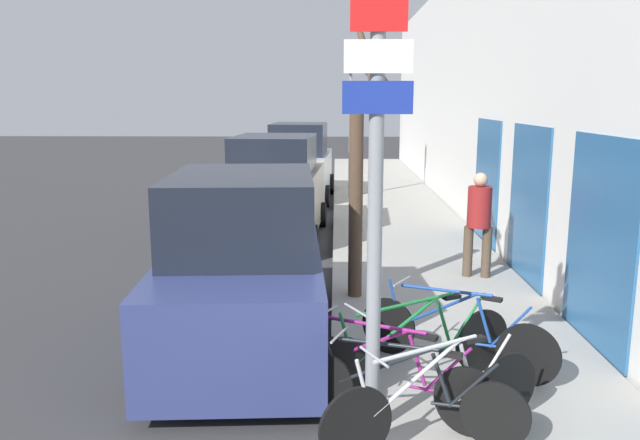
{
  "coord_description": "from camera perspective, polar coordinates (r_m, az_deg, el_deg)",
  "views": [
    {
      "loc": [
        1.04,
        -1.45,
        3.13
      ],
      "look_at": [
        0.86,
        6.0,
        1.68
      ],
      "focal_mm": 35.0,
      "sensor_mm": 36.0,
      "label": 1
    }
  ],
  "objects": [
    {
      "name": "parked_car_2",
      "position": [
        19.55,
        -1.87,
        5.0
      ],
      "size": [
        2.15,
        4.47,
        2.39
      ],
      "rotation": [
        0.0,
        0.0,
        -0.04
      ],
      "color": "#B2B7BC",
      "rests_on": "ground"
    },
    {
      "name": "bicycle_4",
      "position": [
        7.22,
        12.17,
        -10.21
      ],
      "size": [
        2.0,
        1.19,
        0.93
      ],
      "rotation": [
        0.0,
        0.0,
        1.04
      ],
      "color": "black",
      "rests_on": "sidewalk_curb"
    },
    {
      "name": "bicycle_0",
      "position": [
        5.77,
        10.58,
        -15.81
      ],
      "size": [
        2.05,
        1.06,
        0.93
      ],
      "rotation": [
        0.0,
        0.0,
        2.04
      ],
      "color": "black",
      "rests_on": "sidewalk_curb"
    },
    {
      "name": "street_tree",
      "position": [
        9.3,
        3.67,
        4.03
      ],
      "size": [
        0.92,
        1.64,
        4.06
      ],
      "color": "#4C3828",
      "rests_on": "sidewalk_curb"
    },
    {
      "name": "signpost",
      "position": [
        5.32,
        5.08,
        1.54
      ],
      "size": [
        0.58,
        0.15,
        3.91
      ],
      "color": "gray",
      "rests_on": "sidewalk_curb"
    },
    {
      "name": "sidewalk_curb",
      "position": [
        15.83,
        7.05,
        -0.18
      ],
      "size": [
        3.2,
        32.0,
        0.15
      ],
      "color": "#9E9B93",
      "rests_on": "ground"
    },
    {
      "name": "traffic_light",
      "position": [
        19.07,
        2.83,
        10.73
      ],
      "size": [
        0.2,
        0.3,
        4.5
      ],
      "color": "gray",
      "rests_on": "sidewalk_curb"
    },
    {
      "name": "pedestrian_near",
      "position": [
        10.77,
        14.32,
        0.24
      ],
      "size": [
        0.46,
        0.4,
        1.78
      ],
      "rotation": [
        0.0,
        0.0,
        -0.2
      ],
      "color": "#4C3D2D",
      "rests_on": "sidewalk_curb"
    },
    {
      "name": "parked_car_1",
      "position": [
        14.04,
        -4.07,
        2.55
      ],
      "size": [
        2.24,
        4.6,
        2.34
      ],
      "rotation": [
        0.0,
        0.0,
        -0.05
      ],
      "color": "gray",
      "rests_on": "ground"
    },
    {
      "name": "building_facade",
      "position": [
        15.71,
        13.84,
        11.06
      ],
      "size": [
        0.23,
        32.0,
        6.5
      ],
      "color": "silver",
      "rests_on": "ground"
    },
    {
      "name": "bicycle_1",
      "position": [
        5.92,
        7.79,
        -15.31
      ],
      "size": [
        2.06,
        0.87,
        0.84
      ],
      "rotation": [
        0.0,
        0.0,
        1.19
      ],
      "color": "black",
      "rests_on": "sidewalk_curb"
    },
    {
      "name": "bicycle_2",
      "position": [
        6.18,
        5.91,
        -13.84
      ],
      "size": [
        2.01,
        1.22,
        0.9
      ],
      "rotation": [
        0.0,
        0.0,
        1.03
      ],
      "color": "black",
      "rests_on": "sidewalk_curb"
    },
    {
      "name": "bicycle_3",
      "position": [
        6.69,
        8.7,
        -11.68
      ],
      "size": [
        2.22,
        1.2,
        0.98
      ],
      "rotation": [
        0.0,
        0.0,
        2.06
      ],
      "color": "black",
      "rests_on": "sidewalk_curb"
    },
    {
      "name": "parked_car_0",
      "position": [
        8.02,
        -6.91,
        -4.43
      ],
      "size": [
        2.33,
        4.75,
        2.23
      ],
      "rotation": [
        0.0,
        0.0,
        0.07
      ],
      "color": "navy",
      "rests_on": "ground"
    },
    {
      "name": "ground_plane",
      "position": [
        13.07,
        -3.2,
        -2.84
      ],
      "size": [
        80.0,
        80.0,
        0.0
      ],
      "primitive_type": "plane",
      "color": "#333335"
    }
  ]
}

